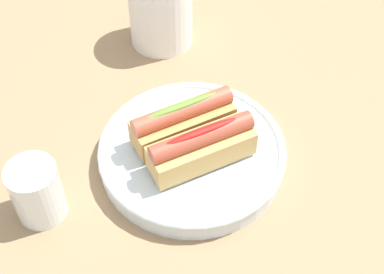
{
  "coord_description": "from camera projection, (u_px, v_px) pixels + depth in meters",
  "views": [
    {
      "loc": [
        -0.13,
        -0.48,
        0.65
      ],
      "look_at": [
        0.02,
        0.01,
        0.06
      ],
      "focal_mm": 52.2,
      "sensor_mm": 36.0,
      "label": 1
    }
  ],
  "objects": [
    {
      "name": "paper_towel_roll",
      "position": [
        161.0,
        10.0,
        0.97
      ],
      "size": [
        0.11,
        0.11,
        0.13
      ],
      "color": "white",
      "rests_on": "ground_plane"
    },
    {
      "name": "ground_plane",
      "position": [
        180.0,
        170.0,
        0.82
      ],
      "size": [
        2.4,
        2.4,
        0.0
      ],
      "primitive_type": "plane",
      "color": "#9E7A56"
    },
    {
      "name": "hotdog_front",
      "position": [
        202.0,
        147.0,
        0.77
      ],
      "size": [
        0.16,
        0.07,
        0.06
      ],
      "color": "tan",
      "rests_on": "serving_bowl"
    },
    {
      "name": "hotdog_back",
      "position": [
        183.0,
        121.0,
        0.8
      ],
      "size": [
        0.16,
        0.07,
        0.06
      ],
      "color": "tan",
      "rests_on": "serving_bowl"
    },
    {
      "name": "water_glass",
      "position": [
        37.0,
        193.0,
        0.74
      ],
      "size": [
        0.07,
        0.07,
        0.09
      ],
      "color": "white",
      "rests_on": "ground_plane"
    },
    {
      "name": "serving_bowl",
      "position": [
        192.0,
        153.0,
        0.82
      ],
      "size": [
        0.27,
        0.27,
        0.04
      ],
      "color": "silver",
      "rests_on": "ground_plane"
    }
  ]
}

